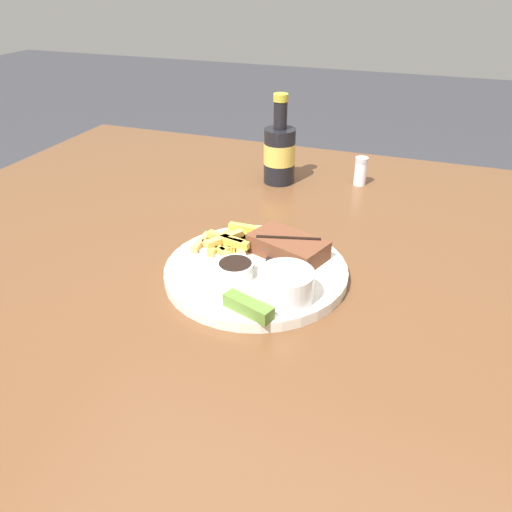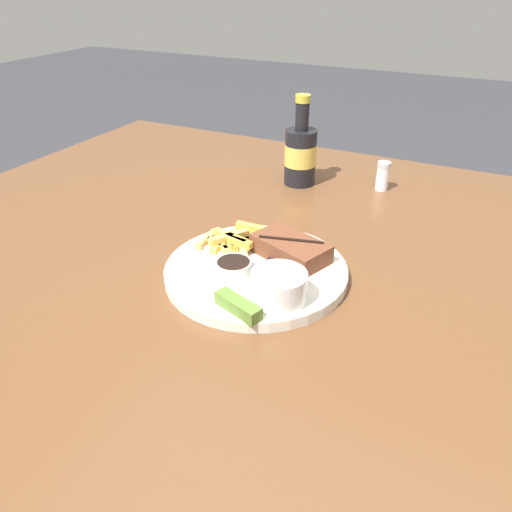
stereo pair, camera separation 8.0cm
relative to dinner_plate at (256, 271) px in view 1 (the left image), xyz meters
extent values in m
cube|color=brown|center=(0.00, 0.00, -0.03)|extent=(1.54, 1.35, 0.04)
cylinder|color=brown|center=(-0.71, 0.61, -0.39)|extent=(0.06, 0.06, 0.68)
cylinder|color=silver|center=(0.00, 0.00, 0.00)|extent=(0.30, 0.30, 0.01)
cylinder|color=white|center=(0.00, 0.00, 0.01)|extent=(0.30, 0.30, 0.00)
cube|color=brown|center=(0.04, 0.05, 0.02)|extent=(0.14, 0.11, 0.03)
cube|color=black|center=(0.04, 0.05, 0.04)|extent=(0.11, 0.03, 0.00)
cube|color=#EEBA53|center=(-0.07, 0.04, 0.03)|extent=(0.05, 0.07, 0.01)
cube|color=#EDB446|center=(-0.05, 0.06, 0.02)|extent=(0.06, 0.05, 0.01)
cube|color=#E4B158|center=(-0.11, 0.03, 0.02)|extent=(0.01, 0.06, 0.01)
cube|color=#DEB158|center=(-0.04, 0.02, 0.02)|extent=(0.04, 0.05, 0.01)
cube|color=gold|center=(-0.05, 0.03, 0.03)|extent=(0.05, 0.02, 0.01)
cube|color=gold|center=(-0.08, 0.02, 0.02)|extent=(0.05, 0.04, 0.01)
cube|color=#EBBA52|center=(-0.06, 0.05, 0.02)|extent=(0.02, 0.05, 0.01)
cube|color=gold|center=(-0.06, 0.04, 0.02)|extent=(0.04, 0.05, 0.01)
cube|color=#EF9E4B|center=(-0.08, 0.04, 0.02)|extent=(0.07, 0.03, 0.01)
cube|color=#E6B24C|center=(-0.05, 0.05, 0.02)|extent=(0.02, 0.05, 0.01)
cube|color=gold|center=(-0.05, 0.07, 0.02)|extent=(0.05, 0.06, 0.01)
cube|color=gold|center=(-0.08, 0.04, 0.02)|extent=(0.03, 0.05, 0.01)
cube|color=#EDAB49|center=(-0.07, 0.04, 0.03)|extent=(0.07, 0.03, 0.01)
cube|color=gold|center=(-0.08, 0.04, 0.02)|extent=(0.01, 0.08, 0.01)
cube|color=gold|center=(-0.05, 0.09, 0.03)|extent=(0.06, 0.01, 0.01)
cylinder|color=white|center=(0.07, -0.07, 0.03)|extent=(0.08, 0.08, 0.05)
cylinder|color=beige|center=(0.07, -0.07, 0.05)|extent=(0.08, 0.08, 0.01)
cylinder|color=silver|center=(-0.02, -0.04, 0.02)|extent=(0.06, 0.06, 0.02)
cylinder|color=black|center=(-0.02, -0.04, 0.03)|extent=(0.05, 0.05, 0.01)
cube|color=#567A2D|center=(0.03, -0.12, 0.02)|extent=(0.08, 0.05, 0.02)
cube|color=#B7B7BC|center=(-0.09, 0.01, 0.01)|extent=(0.10, 0.03, 0.00)
cube|color=#B7B7BC|center=(-0.02, 0.00, 0.01)|extent=(0.03, 0.01, 0.00)
cube|color=#B7B7BC|center=(-0.02, 0.00, 0.01)|extent=(0.03, 0.01, 0.00)
cube|color=#B7B7BC|center=(-0.02, 0.01, 0.01)|extent=(0.03, 0.01, 0.00)
cube|color=#B7B7BC|center=(0.01, 0.08, 0.01)|extent=(0.03, 0.11, 0.00)
cube|color=black|center=(0.02, 0.00, 0.01)|extent=(0.02, 0.06, 0.01)
cylinder|color=black|center=(-0.09, 0.40, 0.05)|extent=(0.07, 0.07, 0.13)
cylinder|color=gold|center=(-0.09, 0.40, 0.06)|extent=(0.07, 0.07, 0.05)
cylinder|color=black|center=(-0.09, 0.40, 0.15)|extent=(0.03, 0.03, 0.06)
cylinder|color=gold|center=(-0.09, 0.40, 0.18)|extent=(0.03, 0.03, 0.02)
cylinder|color=white|center=(0.09, 0.45, 0.02)|extent=(0.03, 0.03, 0.05)
cylinder|color=#B7B7BC|center=(0.09, 0.45, 0.05)|extent=(0.03, 0.03, 0.01)
camera|label=1|loc=(0.24, -0.65, 0.43)|focal=35.00mm
camera|label=2|loc=(0.31, -0.62, 0.43)|focal=35.00mm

